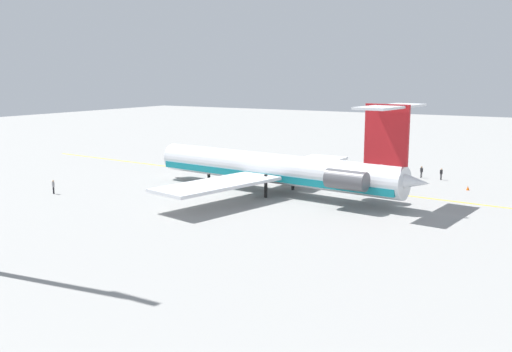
{
  "coord_description": "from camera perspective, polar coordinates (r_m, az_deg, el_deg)",
  "views": [
    {
      "loc": [
        -34.31,
        69.98,
        14.65
      ],
      "look_at": [
        0.13,
        12.13,
        2.71
      ],
      "focal_mm": 40.18,
      "sensor_mm": 36.0,
      "label": 1
    }
  ],
  "objects": [
    {
      "name": "ground_crew_near_nose",
      "position": [
        84.75,
        17.96,
        0.34
      ],
      "size": [
        0.33,
        0.32,
        1.69
      ],
      "rotation": [
        0.0,
        0.0,
        2.32
      ],
      "color": "black",
      "rests_on": "ground"
    },
    {
      "name": "ground_crew_near_tail",
      "position": [
        75.49,
        -19.53,
        -0.85
      ],
      "size": [
        0.45,
        0.29,
        1.79
      ],
      "rotation": [
        0.0,
        0.0,
        4.72
      ],
      "color": "black",
      "rests_on": "ground"
    },
    {
      "name": "safety_cone_nose",
      "position": [
        78.49,
        20.34,
        -1.13
      ],
      "size": [
        0.4,
        0.4,
        0.55
      ],
      "primitive_type": "cone",
      "color": "#EA590F",
      "rests_on": "ground"
    },
    {
      "name": "ground_crew_portside",
      "position": [
        85.53,
        16.15,
        0.53
      ],
      "size": [
        0.43,
        0.27,
        1.71
      ],
      "rotation": [
        0.0,
        0.0,
        1.4
      ],
      "color": "black",
      "rests_on": "ground"
    },
    {
      "name": "main_jetliner",
      "position": [
        71.09,
        2.37,
        0.74
      ],
      "size": [
        39.68,
        35.08,
        11.55
      ],
      "rotation": [
        0.0,
        0.0,
        -0.11
      ],
      "color": "silver",
      "rests_on": "ground"
    },
    {
      "name": "taxiway_centreline",
      "position": [
        79.03,
        4.36,
        -0.66
      ],
      "size": [
        103.28,
        7.43,
        0.01
      ],
      "primitive_type": "cube",
      "rotation": [
        0.0,
        0.0,
        -0.07
      ],
      "color": "gold",
      "rests_on": "ground"
    },
    {
      "name": "ground",
      "position": [
        79.31,
        4.57,
        -0.62
      ],
      "size": [
        292.16,
        292.16,
        0.0
      ],
      "primitive_type": "plane",
      "color": "gray"
    }
  ]
}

